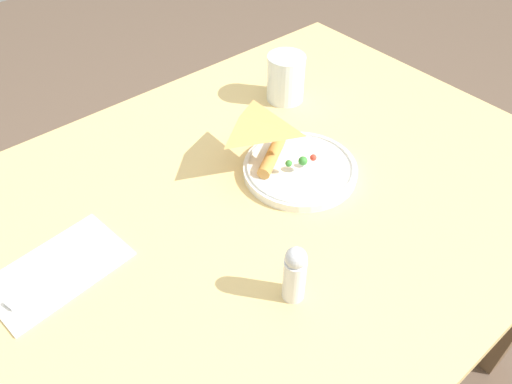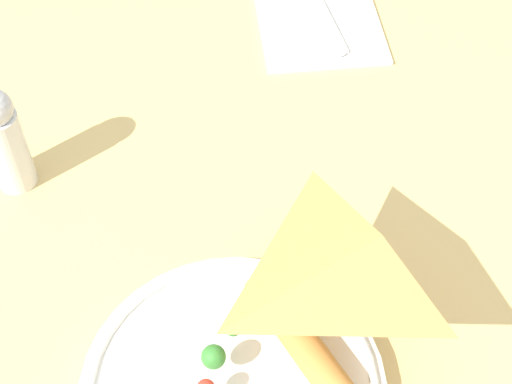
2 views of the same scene
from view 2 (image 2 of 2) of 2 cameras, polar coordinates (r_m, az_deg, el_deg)
The scene contains 4 objects.
dining_table at distance 0.69m, azimuth -1.34°, elevation -12.49°, with size 1.11×0.85×0.71m.
plate_pizza at distance 0.56m, azimuth -2.04°, elevation -13.74°, with size 0.21×0.21×0.05m.
napkin_folded at distance 0.86m, azimuth 4.28°, elevation 13.45°, with size 0.22×0.15×0.00m.
salt_shaker at distance 0.67m, azimuth -17.86°, elevation 3.67°, with size 0.03×0.03×0.10m.
Camera 2 is at (0.32, 0.02, 1.23)m, focal length 55.00 mm.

